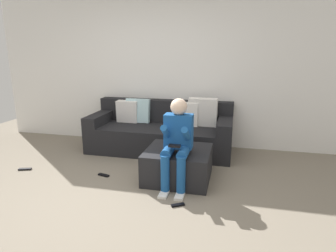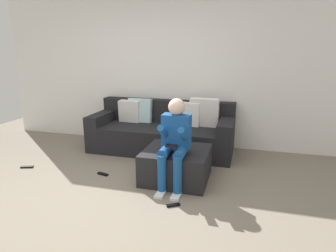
{
  "view_description": "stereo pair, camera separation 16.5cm",
  "coord_description": "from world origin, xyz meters",
  "views": [
    {
      "loc": [
        1.34,
        -2.65,
        1.64
      ],
      "look_at": [
        0.4,
        1.35,
        0.58
      ],
      "focal_mm": 30.98,
      "sensor_mm": 36.0,
      "label": 1
    },
    {
      "loc": [
        1.5,
        -2.61,
        1.64
      ],
      "look_at": [
        0.4,
        1.35,
        0.58
      ],
      "focal_mm": 30.98,
      "sensor_mm": 36.0,
      "label": 2
    }
  ],
  "objects": [
    {
      "name": "ground_plane",
      "position": [
        0.0,
        0.0,
        0.0
      ],
      "size": [
        7.98,
        7.98,
        0.0
      ],
      "primitive_type": "plane",
      "color": "slate"
    },
    {
      "name": "wall_back",
      "position": [
        0.0,
        2.39,
        1.38
      ],
      "size": [
        6.14,
        0.1,
        2.76
      ],
      "primitive_type": "cube",
      "color": "white",
      "rests_on": "ground_plane"
    },
    {
      "name": "couch_sectional",
      "position": [
        0.15,
        1.94,
        0.32
      ],
      "size": [
        2.36,
        0.94,
        0.9
      ],
      "color": "black",
      "rests_on": "ground_plane"
    },
    {
      "name": "ottoman",
      "position": [
        0.66,
        0.84,
        0.2
      ],
      "size": [
        0.83,
        0.78,
        0.41
      ],
      "primitive_type": "cube",
      "color": "black",
      "rests_on": "ground_plane"
    },
    {
      "name": "person_seated",
      "position": [
        0.68,
        0.65,
        0.61
      ],
      "size": [
        0.35,
        0.59,
        1.09
      ],
      "color": "#194C8C",
      "rests_on": "ground_plane"
    },
    {
      "name": "remote_near_ottoman",
      "position": [
        0.8,
        0.15,
        0.01
      ],
      "size": [
        0.15,
        0.11,
        0.02
      ],
      "primitive_type": "cube",
      "rotation": [
        0.0,
        0.0,
        0.54
      ],
      "color": "black",
      "rests_on": "ground_plane"
    },
    {
      "name": "remote_by_storage_bin",
      "position": [
        -0.34,
        0.7,
        0.01
      ],
      "size": [
        0.17,
        0.09,
        0.02
      ],
      "primitive_type": "cube",
      "rotation": [
        0.0,
        0.0,
        -0.25
      ],
      "color": "black",
      "rests_on": "ground_plane"
    },
    {
      "name": "remote_under_side_table",
      "position": [
        -1.53,
        0.63,
        0.01
      ],
      "size": [
        0.18,
        0.11,
        0.02
      ],
      "primitive_type": "cube",
      "rotation": [
        0.0,
        0.0,
        0.32
      ],
      "color": "black",
      "rests_on": "ground_plane"
    }
  ]
}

